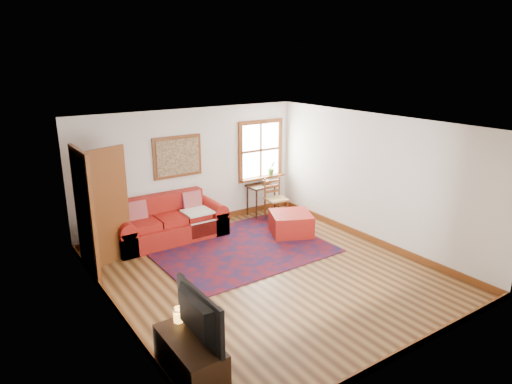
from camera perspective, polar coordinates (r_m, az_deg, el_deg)
ground at (r=7.80m, az=1.39°, el=-10.09°), size 5.50×5.50×0.00m
room_envelope at (r=7.22m, az=1.41°, el=1.74°), size 5.04×5.54×2.52m
window at (r=10.43m, az=0.77°, el=4.52°), size 1.18×0.20×1.38m
doorway at (r=8.05m, az=-19.17°, el=-1.95°), size 0.89×1.08×2.14m
framed_artwork at (r=9.38m, az=-9.77°, el=4.37°), size 1.05×0.07×0.85m
persian_rug at (r=8.71m, az=-2.06°, el=-7.04°), size 3.17×2.55×0.02m
red_leather_sofa at (r=9.22m, az=-10.86°, el=-4.11°), size 2.22×0.92×0.87m
red_ottoman at (r=9.34m, az=4.38°, el=-3.97°), size 1.05×1.05×0.45m
side_table at (r=10.30m, az=0.63°, el=0.21°), size 0.59×0.45×0.71m
ladder_back_chair at (r=10.14m, az=2.37°, el=-0.62°), size 0.47×0.45×0.93m
media_cabinet at (r=5.41m, az=-8.20°, el=-20.20°), size 0.45×1.01×0.55m
television at (r=5.08m, az=-8.11°, el=-15.22°), size 0.13×0.99×0.57m
candle_hurricane at (r=5.52m, az=-9.69°, el=-14.98°), size 0.12×0.12×0.18m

